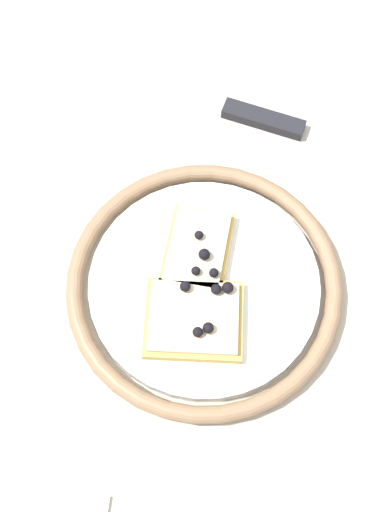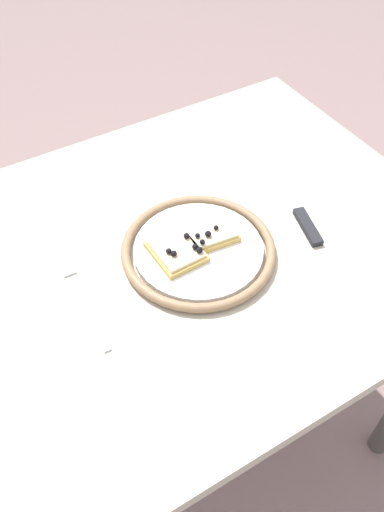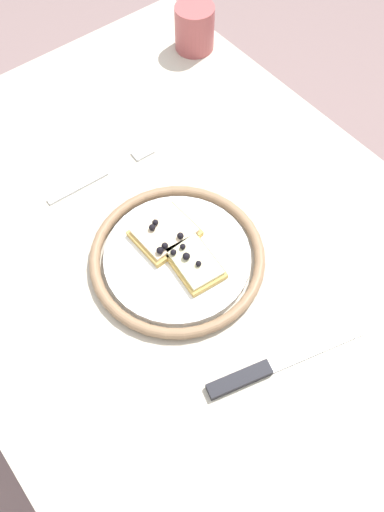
{
  "view_description": "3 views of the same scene",
  "coord_description": "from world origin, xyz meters",
  "px_view_note": "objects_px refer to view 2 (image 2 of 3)",
  "views": [
    {
      "loc": [
        -0.2,
        -0.04,
        1.35
      ],
      "look_at": [
        0.06,
        -0.02,
        0.77
      ],
      "focal_mm": 47.85,
      "sensor_mm": 36.0,
      "label": 1
    },
    {
      "loc": [
        -0.28,
        -0.55,
        1.42
      ],
      "look_at": [
        0.01,
        -0.06,
        0.78
      ],
      "focal_mm": 37.58,
      "sensor_mm": 36.0,
      "label": 2
    },
    {
      "loc": [
        0.35,
        -0.25,
        1.4
      ],
      "look_at": [
        0.06,
        -0.02,
        0.76
      ],
      "focal_mm": 35.47,
      "sensor_mm": 36.0,
      "label": 3
    }
  ],
  "objects_px": {
    "dining_table": "(172,291)",
    "fork": "(83,302)",
    "knife": "(300,215)",
    "pizza_slice_near": "(211,235)",
    "plate": "(198,250)",
    "pizza_slice_far": "(178,250)"
  },
  "relations": [
    {
      "from": "dining_table",
      "to": "pizza_slice_far",
      "type": "height_order",
      "value": "pizza_slice_far"
    },
    {
      "from": "knife",
      "to": "fork",
      "type": "height_order",
      "value": "knife"
    },
    {
      "from": "plate",
      "to": "knife",
      "type": "distance_m",
      "value": 0.21
    },
    {
      "from": "plate",
      "to": "pizza_slice_far",
      "type": "distance_m",
      "value": 0.04
    },
    {
      "from": "dining_table",
      "to": "fork",
      "type": "bearing_deg",
      "value": -171.74
    },
    {
      "from": "plate",
      "to": "knife",
      "type": "xyz_separation_m",
      "value": [
        0.21,
        -0.02,
        -0.0
      ]
    },
    {
      "from": "knife",
      "to": "fork",
      "type": "xyz_separation_m",
      "value": [
        -0.42,
        0.02,
        -0.0
      ]
    },
    {
      "from": "plate",
      "to": "pizza_slice_far",
      "type": "height_order",
      "value": "pizza_slice_far"
    },
    {
      "from": "knife",
      "to": "fork",
      "type": "distance_m",
      "value": 0.42
    },
    {
      "from": "pizza_slice_far",
      "to": "pizza_slice_near",
      "type": "bearing_deg",
      "value": 2.03
    },
    {
      "from": "pizza_slice_near",
      "to": "pizza_slice_far",
      "type": "relative_size",
      "value": 1.01
    },
    {
      "from": "plate",
      "to": "pizza_slice_far",
      "type": "relative_size",
      "value": 2.86
    },
    {
      "from": "pizza_slice_near",
      "to": "knife",
      "type": "xyz_separation_m",
      "value": [
        0.18,
        -0.03,
        -0.02
      ]
    },
    {
      "from": "dining_table",
      "to": "plate",
      "type": "distance_m",
      "value": 0.13
    },
    {
      "from": "plate",
      "to": "pizza_slice_near",
      "type": "bearing_deg",
      "value": 16.19
    },
    {
      "from": "dining_table",
      "to": "knife",
      "type": "xyz_separation_m",
      "value": [
        0.25,
        -0.05,
        0.12
      ]
    },
    {
      "from": "plate",
      "to": "pizza_slice_near",
      "type": "relative_size",
      "value": 2.84
    },
    {
      "from": "pizza_slice_near",
      "to": "knife",
      "type": "bearing_deg",
      "value": -8.62
    },
    {
      "from": "dining_table",
      "to": "pizza_slice_near",
      "type": "relative_size",
      "value": 10.82
    },
    {
      "from": "pizza_slice_far",
      "to": "fork",
      "type": "height_order",
      "value": "pizza_slice_far"
    },
    {
      "from": "pizza_slice_near",
      "to": "fork",
      "type": "xyz_separation_m",
      "value": [
        -0.24,
        -0.0,
        -0.02
      ]
    },
    {
      "from": "knife",
      "to": "plate",
      "type": "bearing_deg",
      "value": 174.99
    }
  ]
}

